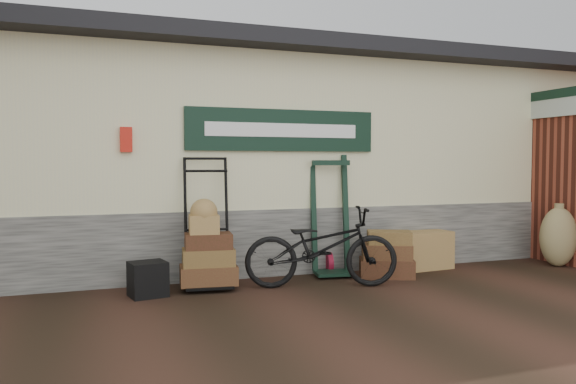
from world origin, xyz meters
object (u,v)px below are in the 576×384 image
Objects in this scene: suitcase_stack at (387,254)px; bicycle at (322,243)px; porter_trolley at (207,221)px; green_barrow at (331,215)px; black_trunk at (148,279)px; wicker_hamper at (420,249)px.

bicycle is at bearing -165.44° from suitcase_stack.
porter_trolley is 1.00× the size of green_barrow.
green_barrow is at bearing 149.10° from suitcase_stack.
black_trunk is at bearing -179.15° from suitcase_stack.
porter_trolley is at bearing -165.15° from green_barrow.
wicker_hamper is at bearing 9.75° from porter_trolley.
bicycle is at bearing -14.15° from porter_trolley.
bicycle is at bearing -160.09° from wicker_hamper.
porter_trolley is at bearing -177.06° from wicker_hamper.
suitcase_stack is (0.64, -0.39, -0.50)m from green_barrow.
suitcase_stack is 0.86m from wicker_hamper.
suitcase_stack is 0.85× the size of wicker_hamper.
porter_trolley is 1.00m from black_trunk.
porter_trolley reaches higher than bicycle.
black_trunk is (-3.88, -0.43, -0.07)m from wicker_hamper.
wicker_hamper is at bearing 26.79° from suitcase_stack.
wicker_hamper is at bearing -55.25° from bicycle.
porter_trolley is at bearing 83.87° from bicycle.
suitcase_stack is (2.37, -0.22, -0.50)m from porter_trolley.
green_barrow is at bearing 180.00° from wicker_hamper.
green_barrow is at bearing -17.49° from bicycle.
bicycle is (-1.06, -0.28, 0.23)m from suitcase_stack.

